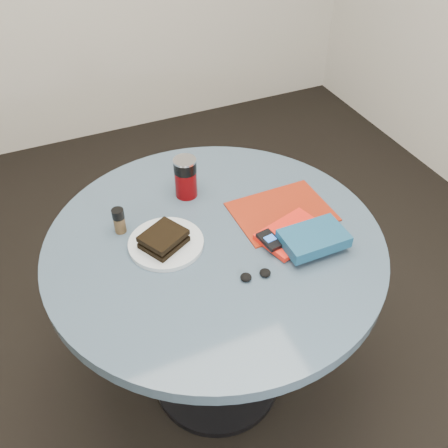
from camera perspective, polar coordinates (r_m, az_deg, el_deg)
name	(u,v)px	position (r m, az deg, el deg)	size (l,w,h in m)	color
ground	(217,378)	(2.05, -0.80, -17.20)	(4.00, 4.00, 0.00)	black
table	(215,277)	(1.58, -1.00, -6.10)	(1.00, 1.00, 0.75)	black
plate	(166,243)	(1.45, -6.64, -2.21)	(0.22, 0.22, 0.01)	silver
sandwich	(164,239)	(1.42, -6.92, -1.71)	(0.15, 0.14, 0.04)	black
soda_can	(186,177)	(1.59, -4.41, 5.33)	(0.09, 0.09, 0.14)	#650507
pepper_grinder	(119,220)	(1.49, -11.90, 0.40)	(0.05, 0.05, 0.08)	#503B22
magazine	(282,212)	(1.56, 6.60, 1.40)	(0.30, 0.22, 0.01)	maroon
red_book	(292,234)	(1.47, 7.78, -1.11)	(0.19, 0.13, 0.02)	red
novel	(314,238)	(1.43, 10.21, -1.63)	(0.18, 0.12, 0.04)	navy
mp3_player	(270,240)	(1.43, 5.27, -1.84)	(0.06, 0.08, 0.01)	black
headphones	(256,275)	(1.35, 3.63, -5.84)	(0.09, 0.04, 0.02)	black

